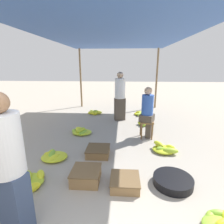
% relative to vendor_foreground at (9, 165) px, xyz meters
% --- Properties ---
extents(canopy_post_back_left, '(0.08, 0.08, 2.61)m').
position_rel_vendor_foreground_xyz_m(canopy_post_back_left, '(-0.73, 6.39, 0.44)').
color(canopy_post_back_left, olive).
rests_on(canopy_post_back_left, ground).
extents(canopy_post_back_right, '(0.08, 0.08, 2.61)m').
position_rel_vendor_foreground_xyz_m(canopy_post_back_right, '(2.69, 6.39, 0.44)').
color(canopy_post_back_right, olive).
rests_on(canopy_post_back_right, ground).
extents(canopy_tarp, '(3.82, 7.07, 0.04)m').
position_rel_vendor_foreground_xyz_m(canopy_tarp, '(0.98, 3.06, 1.77)').
color(canopy_tarp, '#33569E').
rests_on(canopy_tarp, canopy_post_front_left).
extents(vendor_foreground, '(0.46, 0.46, 1.66)m').
position_rel_vendor_foreground_xyz_m(vendor_foreground, '(0.00, 0.00, 0.00)').
color(vendor_foreground, '#384766').
rests_on(vendor_foreground, ground).
extents(stool, '(0.34, 0.34, 0.47)m').
position_rel_vendor_foreground_xyz_m(stool, '(1.85, 2.87, -0.49)').
color(stool, brown).
rests_on(stool, ground).
extents(vendor_seated, '(0.45, 0.45, 1.37)m').
position_rel_vendor_foreground_xyz_m(vendor_seated, '(1.87, 2.87, -0.14)').
color(vendor_seated, '#4C4238').
rests_on(vendor_seated, ground).
extents(basin_black, '(0.64, 0.64, 0.13)m').
position_rel_vendor_foreground_xyz_m(basin_black, '(2.06, 0.94, -0.79)').
color(basin_black, black).
rests_on(basin_black, ground).
extents(banana_pile_left_0, '(0.59, 0.66, 0.20)m').
position_rel_vendor_foreground_xyz_m(banana_pile_left_0, '(-0.31, 0.77, -0.79)').
color(banana_pile_left_0, '#BED02A').
rests_on(banana_pile_left_0, ground).
extents(banana_pile_left_1, '(0.54, 0.48, 0.16)m').
position_rel_vendor_foreground_xyz_m(banana_pile_left_1, '(-0.22, 1.62, -0.80)').
color(banana_pile_left_1, yellow).
rests_on(banana_pile_left_1, ground).
extents(banana_pile_left_2, '(0.56, 0.58, 0.16)m').
position_rel_vendor_foreground_xyz_m(banana_pile_left_2, '(0.08, 5.15, -0.80)').
color(banana_pile_left_2, yellow).
rests_on(banana_pile_left_2, ground).
extents(banana_pile_left_3, '(0.63, 0.50, 0.21)m').
position_rel_vendor_foreground_xyz_m(banana_pile_left_3, '(0.04, 2.99, -0.78)').
color(banana_pile_left_3, '#B3CC2C').
rests_on(banana_pile_left_3, ground).
extents(banana_pile_right_1, '(0.54, 0.47, 0.20)m').
position_rel_vendor_foreground_xyz_m(banana_pile_right_1, '(2.18, 2.07, -0.79)').
color(banana_pile_right_1, '#97C131').
rests_on(banana_pile_right_1, ground).
extents(banana_pile_right_2, '(0.45, 0.44, 0.23)m').
position_rel_vendor_foreground_xyz_m(banana_pile_right_2, '(1.91, 3.87, -0.77)').
color(banana_pile_right_2, '#85B934').
rests_on(banana_pile_right_2, ground).
extents(banana_pile_right_3, '(0.41, 0.49, 0.15)m').
position_rel_vendor_foreground_xyz_m(banana_pile_right_3, '(1.89, 5.06, -0.79)').
color(banana_pile_right_3, yellow).
rests_on(banana_pile_right_3, ground).
extents(crate_near, '(0.48, 0.48, 0.22)m').
position_rel_vendor_foreground_xyz_m(crate_near, '(0.62, 0.93, -0.75)').
color(crate_near, olive).
rests_on(crate_near, ground).
extents(crate_mid, '(0.47, 0.47, 0.17)m').
position_rel_vendor_foreground_xyz_m(crate_mid, '(1.27, 0.83, -0.78)').
color(crate_mid, olive).
rests_on(crate_mid, ground).
extents(crate_far, '(0.50, 0.50, 0.18)m').
position_rel_vendor_foreground_xyz_m(crate_far, '(0.70, 1.82, -0.77)').
color(crate_far, brown).
rests_on(crate_far, ground).
extents(shopper_walking_mid, '(0.44, 0.44, 1.69)m').
position_rel_vendor_foreground_xyz_m(shopper_walking_mid, '(1.11, 4.42, 0.02)').
color(shopper_walking_mid, '#4C4238').
rests_on(shopper_walking_mid, ground).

